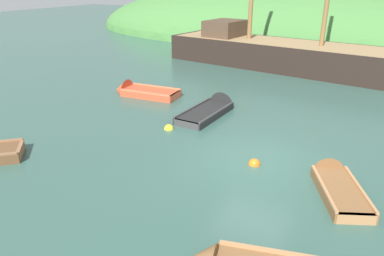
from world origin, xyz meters
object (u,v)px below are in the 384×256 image
object	(u,v)px
rowboat_near_dock	(334,184)
sailing_ship	(276,58)
rowboat_outer_right	(140,93)
buoy_yellow	(169,129)
buoy_orange	(254,164)
rowboat_center	(213,110)

from	to	relation	value
rowboat_near_dock	sailing_ship	bearing A→B (deg)	-2.36
rowboat_near_dock	rowboat_outer_right	bearing A→B (deg)	40.55
rowboat_outer_right	buoy_yellow	distance (m)	4.90
sailing_ship	rowboat_outer_right	size ratio (longest dim) A/B	5.01
sailing_ship	buoy_orange	xyz separation A→B (m)	(3.20, -14.15, -0.60)
rowboat_outer_right	buoy_yellow	bearing A→B (deg)	134.90
rowboat_center	buoy_orange	distance (m)	5.13
buoy_yellow	buoy_orange	distance (m)	4.15
rowboat_center	buoy_orange	size ratio (longest dim) A/B	10.12
buoy_yellow	sailing_ship	bearing A→B (deg)	86.72
rowboat_outer_right	buoy_orange	xyz separation A→B (m)	(7.59, -4.57, -0.11)
rowboat_center	rowboat_near_dock	distance (m)	7.09
rowboat_center	buoy_orange	xyz separation A→B (m)	(3.24, -3.98, -0.08)
sailing_ship	rowboat_outer_right	distance (m)	10.55
rowboat_near_dock	buoy_orange	xyz separation A→B (m)	(-2.45, 0.25, -0.08)
sailing_ship	buoy_orange	bearing A→B (deg)	-68.08
rowboat_center	buoy_yellow	world-z (taller)	rowboat_center
rowboat_center	buoy_yellow	bearing A→B (deg)	169.14
rowboat_near_dock	buoy_orange	world-z (taller)	rowboat_near_dock
sailing_ship	buoy_yellow	distance (m)	12.88
sailing_ship	rowboat_center	world-z (taller)	sailing_ship
rowboat_center	buoy_yellow	size ratio (longest dim) A/B	10.25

